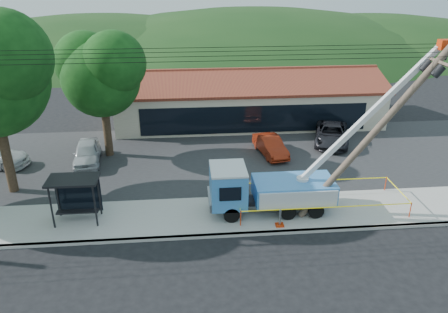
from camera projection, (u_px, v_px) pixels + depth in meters
ground at (222, 262)px, 20.28m from camera, size 120.00×120.00×0.00m
curb at (218, 236)px, 22.16m from camera, size 60.00×0.25×0.15m
sidewalk at (216, 216)px, 23.89m from camera, size 60.00×4.00×0.15m
parking_lot at (207, 157)px, 31.19m from camera, size 60.00×12.00×0.10m
strip_mall at (248, 99)px, 38.05m from camera, size 22.50×8.53×4.67m
tree_lot at (100, 71)px, 29.03m from camera, size 6.30×5.60×8.94m
hill_west at (98, 51)px, 69.12m from camera, size 78.40×56.00×28.00m
hill_center at (254, 49)px, 71.20m from camera, size 89.60×64.00×32.00m
hill_east at (372, 47)px, 72.86m from camera, size 72.80×52.00×26.00m
utility_truck at (270, 186)px, 23.71m from camera, size 11.90×3.65×9.22m
leaning_pole at (378, 128)px, 22.06m from camera, size 6.97×2.01×9.19m
bus_shelter at (75, 189)px, 22.74m from camera, size 2.60×1.61×2.50m
caution_tape at (319, 196)px, 24.40m from camera, size 9.26×3.15×0.91m
car_silver at (89, 164)px, 30.30m from camera, size 2.20×4.43×1.45m
car_red at (270, 155)px, 31.60m from camera, size 2.14×4.22×1.33m
car_dark at (330, 144)px, 33.62m from camera, size 3.91×5.71×1.45m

